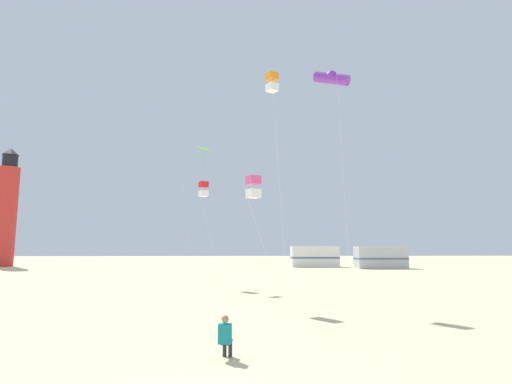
% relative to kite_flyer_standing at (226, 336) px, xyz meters
% --- Properties ---
extents(kite_flyer_standing, '(0.39, 0.54, 1.16)m').
position_rel_kite_flyer_standing_xyz_m(kite_flyer_standing, '(0.00, 0.00, 0.00)').
color(kite_flyer_standing, '#147F84').
rests_on(kite_flyer_standing, ground).
extents(kite_box_orange, '(1.20, 1.20, 13.39)m').
position_rel_kite_flyer_standing_xyz_m(kite_box_orange, '(2.23, 11.90, 12.17)').
color(kite_box_orange, silver).
rests_on(kite_box_orange, ground).
extents(kite_tube_violet, '(2.42, 2.06, 14.59)m').
position_rel_kite_flyer_standing_xyz_m(kite_tube_violet, '(6.28, 13.62, 13.27)').
color(kite_tube_violet, silver).
rests_on(kite_tube_violet, ground).
extents(kite_diamond_lime, '(2.60, 2.60, 10.57)m').
position_rel_kite_flyer_standing_xyz_m(kite_diamond_lime, '(-2.60, 18.86, 9.29)').
color(kite_diamond_lime, silver).
rests_on(kite_diamond_lime, ground).
extents(kite_box_scarlet, '(1.83, 1.83, 7.82)m').
position_rel_kite_flyer_standing_xyz_m(kite_box_scarlet, '(-2.50, 19.17, 6.63)').
color(kite_box_scarlet, silver).
rests_on(kite_box_scarlet, ground).
extents(kite_box_rainbow, '(2.02, 1.85, 6.55)m').
position_rel_kite_flyer_standing_xyz_m(kite_box_rainbow, '(1.02, 9.09, 5.36)').
color(kite_box_rainbow, silver).
rests_on(kite_box_rainbow, ground).
extents(lighthouse_distant, '(2.80, 2.80, 16.80)m').
position_rel_kite_flyer_standing_xyz_m(lighthouse_distant, '(-32.83, 46.27, 7.22)').
color(lighthouse_distant, red).
rests_on(lighthouse_distant, ground).
extents(rv_van_white, '(6.45, 2.36, 2.80)m').
position_rel_kite_flyer_standing_xyz_m(rv_van_white, '(10.47, 43.84, 0.78)').
color(rv_van_white, white).
rests_on(rv_van_white, ground).
extents(rv_van_silver, '(6.53, 2.61, 2.80)m').
position_rel_kite_flyer_standing_xyz_m(rv_van_silver, '(18.29, 39.99, 0.78)').
color(rv_van_silver, '#B7BABF').
rests_on(rv_van_silver, ground).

